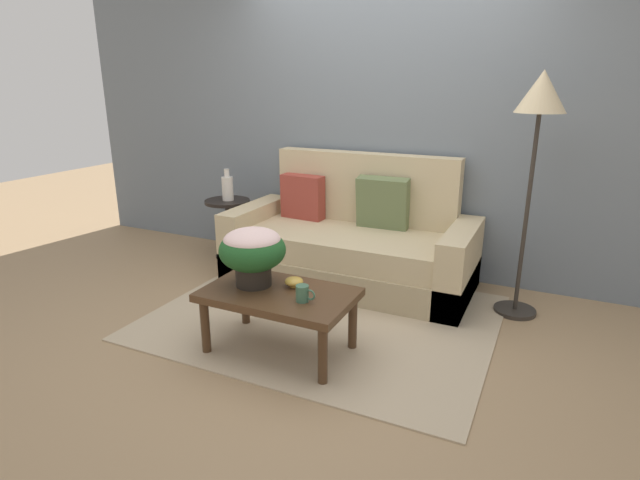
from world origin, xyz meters
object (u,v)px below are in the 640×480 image
object	(u,v)px
potted_plant	(252,250)
coffee_table	(279,299)
floor_lamp	(539,117)
snack_bowl	(294,282)
couch	(351,245)
side_table	(228,218)
table_vase	(228,188)
coffee_mug	(303,294)

from	to	relation	value
potted_plant	coffee_table	bearing A→B (deg)	-6.47
floor_lamp	potted_plant	xyz separation A→B (m)	(-1.47, -1.20, -0.77)
snack_bowl	potted_plant	bearing A→B (deg)	-161.42
couch	coffee_table	xyz separation A→B (m)	(0.05, -1.30, 0.03)
side_table	table_vase	world-z (taller)	table_vase
coffee_table	table_vase	xyz separation A→B (m)	(-1.31, 1.35, 0.33)
couch	potted_plant	xyz separation A→B (m)	(-0.14, -1.28, 0.32)
couch	side_table	bearing A→B (deg)	177.83
floor_lamp	couch	bearing A→B (deg)	176.85
coffee_table	coffee_mug	size ratio (longest dim) A/B	7.53
coffee_mug	table_vase	world-z (taller)	table_vase
potted_plant	snack_bowl	distance (m)	0.32
potted_plant	couch	bearing A→B (deg)	83.65
side_table	potted_plant	bearing A→B (deg)	-49.44
side_table	potted_plant	distance (m)	1.76
couch	floor_lamp	size ratio (longest dim) A/B	1.18
coffee_mug	snack_bowl	world-z (taller)	coffee_mug
floor_lamp	table_vase	distance (m)	2.70
coffee_table	table_vase	bearing A→B (deg)	134.28
couch	table_vase	world-z (taller)	couch
table_vase	snack_bowl	bearing A→B (deg)	-42.40
floor_lamp	coffee_mug	world-z (taller)	floor_lamp
coffee_table	potted_plant	xyz separation A→B (m)	(-0.19, 0.02, 0.29)
potted_plant	snack_bowl	size ratio (longest dim) A/B	3.55
snack_bowl	table_vase	bearing A→B (deg)	137.60
side_table	couch	bearing A→B (deg)	-2.17
snack_bowl	table_vase	xyz separation A→B (m)	(-1.36, 1.24, 0.24)
coffee_mug	table_vase	xyz separation A→B (m)	(-1.52, 1.42, 0.23)
side_table	table_vase	xyz separation A→B (m)	(0.01, 0.00, 0.29)
potted_plant	table_vase	distance (m)	1.74
side_table	snack_bowl	xyz separation A→B (m)	(1.37, -1.24, 0.05)
couch	side_table	world-z (taller)	couch
snack_bowl	coffee_table	bearing A→B (deg)	-115.56
coffee_table	coffee_mug	bearing A→B (deg)	-18.75
coffee_table	floor_lamp	distance (m)	2.06
couch	coffee_mug	size ratio (longest dim) A/B	16.46
table_vase	coffee_table	bearing A→B (deg)	-45.72
table_vase	side_table	bearing A→B (deg)	-175.70
floor_lamp	snack_bowl	size ratio (longest dim) A/B	14.58
side_table	floor_lamp	size ratio (longest dim) A/B	0.33
table_vase	potted_plant	bearing A→B (deg)	-49.75
coffee_table	potted_plant	world-z (taller)	potted_plant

